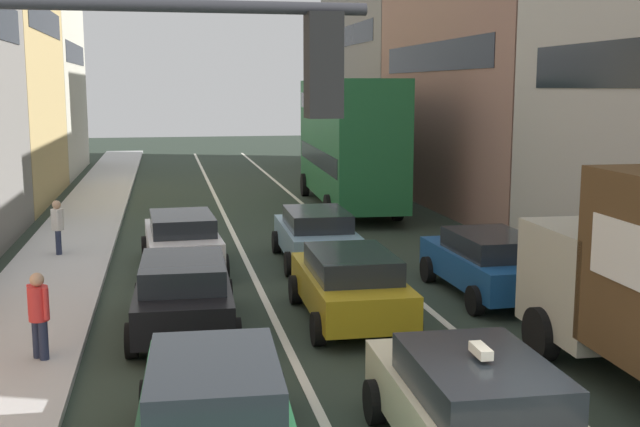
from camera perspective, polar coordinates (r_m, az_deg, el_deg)
sidewalk_left at (r=27.86m, az=-16.97°, el=-0.96°), size 2.60×64.00×0.14m
lane_stripe_left at (r=27.81m, az=-6.66°, el=-0.77°), size 0.16×60.00×0.01m
lane_stripe_right at (r=28.27m, az=0.22°, el=-0.55°), size 0.16×60.00×0.01m
building_row_right at (r=33.97m, az=12.87°, el=10.99°), size 7.20×43.90×14.10m
traffic_light_pole at (r=6.43m, az=-16.61°, el=0.15°), size 3.58×0.38×5.50m
taxi_centre_lane_front at (r=10.33m, az=11.16°, el=-13.69°), size 2.16×4.35×1.66m
sedan_left_lane_front at (r=10.21m, az=-7.69°, el=-13.89°), size 2.22×4.38×1.49m
sedan_centre_lane_second at (r=16.16m, az=2.20°, el=-5.10°), size 2.12×4.33×1.49m
wagon_left_lane_second at (r=15.72m, az=-9.89°, el=-5.64°), size 2.16×4.35×1.49m
hatchback_centre_lane_third at (r=21.44m, az=-0.29°, el=-1.53°), size 2.15×4.35×1.49m
sedan_left_lane_third at (r=21.09m, az=-9.99°, el=-1.85°), size 2.23×4.38×1.49m
sedan_right_lane_behind_truck at (r=18.50m, az=12.16°, el=-3.47°), size 2.11×4.32×1.49m
bus_mid_queue_primary at (r=31.04m, az=2.06°, el=5.57°), size 3.21×10.61×5.06m
pedestrian_near_kerb at (r=23.13m, az=-18.52°, el=-0.84°), size 0.34×0.54×1.66m
pedestrian_mid_sidewalk at (r=14.38m, az=-19.75°, el=-6.84°), size 0.40×0.42×1.66m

